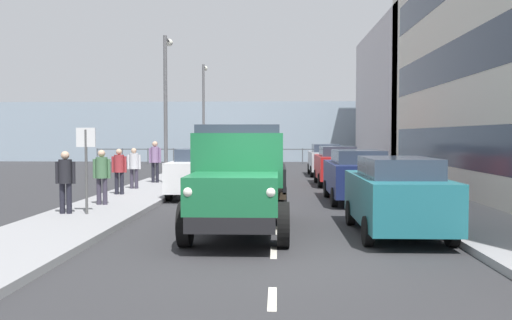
% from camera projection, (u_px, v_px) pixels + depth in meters
% --- Properties ---
extents(ground_plane, '(80.00, 80.00, 0.00)m').
position_uv_depth(ground_plane, '(276.00, 191.00, 21.91)').
color(ground_plane, '#2D2D30').
extents(sidewalk_left, '(2.52, 42.81, 0.15)m').
position_uv_depth(sidewalk_left, '(400.00, 190.00, 21.72)').
color(sidewalk_left, gray).
rests_on(sidewalk_left, ground_plane).
extents(sidewalk_right, '(2.52, 42.81, 0.15)m').
position_uv_depth(sidewalk_right, '(153.00, 189.00, 22.10)').
color(sidewalk_right, gray).
rests_on(sidewalk_right, ground_plane).
extents(road_centreline_markings, '(0.12, 38.32, 0.01)m').
position_uv_depth(road_centreline_markings, '(276.00, 194.00, 20.78)').
color(road_centreline_markings, silver).
rests_on(road_centreline_markings, ground_plane).
extents(building_far_block, '(8.34, 14.86, 9.08)m').
position_uv_depth(building_far_block, '(438.00, 99.00, 35.45)').
color(building_far_block, '#B7B2B7').
rests_on(building_far_block, ground_plane).
extents(sea_horizon, '(80.00, 0.80, 5.00)m').
position_uv_depth(sea_horizon, '(277.00, 132.00, 46.16)').
color(sea_horizon, '#8C9EAD').
rests_on(sea_horizon, ground_plane).
extents(seawall_railing, '(28.08, 0.08, 1.20)m').
position_uv_depth(seawall_railing, '(277.00, 152.00, 42.64)').
color(seawall_railing, '#4C5156').
rests_on(seawall_railing, ground_plane).
extents(truck_vintage_green, '(2.17, 5.64, 2.43)m').
position_uv_depth(truck_vintage_green, '(239.00, 182.00, 12.16)').
color(truck_vintage_green, black).
rests_on(truck_vintage_green, ground_plane).
extents(car_teal_kerbside_near, '(1.83, 4.25, 1.72)m').
position_uv_depth(car_teal_kerbside_near, '(396.00, 195.00, 12.21)').
color(car_teal_kerbside_near, '#1E6670').
rests_on(car_teal_kerbside_near, ground_plane).
extents(car_navy_kerbside_1, '(1.92, 4.35, 1.72)m').
position_uv_depth(car_navy_kerbside_1, '(357.00, 175.00, 18.26)').
color(car_navy_kerbside_1, navy).
rests_on(car_navy_kerbside_1, ground_plane).
extents(car_red_kerbside_2, '(1.82, 4.02, 1.72)m').
position_uv_depth(car_red_kerbside_2, '(337.00, 165.00, 24.48)').
color(car_red_kerbside_2, '#B21E1E').
rests_on(car_red_kerbside_2, ground_plane).
extents(car_silver_kerbside_3, '(1.79, 3.90, 1.72)m').
position_uv_depth(car_silver_kerbside_3, '(325.00, 159.00, 30.28)').
color(car_silver_kerbside_3, '#B7BABF').
rests_on(car_silver_kerbside_3, ground_plane).
extents(car_white_oppositeside_0, '(1.94, 4.33, 1.72)m').
position_uv_depth(car_white_oppositeside_0, '(201.00, 172.00, 19.85)').
color(car_white_oppositeside_0, white).
rests_on(car_white_oppositeside_0, ground_plane).
extents(pedestrian_by_lamp, '(0.53, 0.34, 1.64)m').
position_uv_depth(pedestrian_by_lamp, '(65.00, 177.00, 14.48)').
color(pedestrian_by_lamp, black).
rests_on(pedestrian_by_lamp, sidewalk_right).
extents(pedestrian_near_railing, '(0.53, 0.34, 1.62)m').
position_uv_depth(pedestrian_near_railing, '(102.00, 173.00, 16.36)').
color(pedestrian_near_railing, '#383342').
rests_on(pedestrian_near_railing, sidewalk_right).
extents(pedestrian_couple_a, '(0.53, 0.34, 1.58)m').
position_uv_depth(pedestrian_couple_a, '(119.00, 168.00, 19.22)').
color(pedestrian_couple_a, black).
rests_on(pedestrian_couple_a, sidewalk_right).
extents(pedestrian_strolling, '(0.53, 0.34, 1.56)m').
position_uv_depth(pedestrian_strolling, '(134.00, 165.00, 21.30)').
color(pedestrian_strolling, '#383342').
rests_on(pedestrian_strolling, sidewalk_right).
extents(pedestrian_with_bag, '(0.53, 0.34, 1.79)m').
position_uv_depth(pedestrian_with_bag, '(155.00, 158.00, 24.03)').
color(pedestrian_with_bag, black).
rests_on(pedestrian_with_bag, sidewalk_right).
extents(lamp_post_promenade, '(0.32, 1.14, 6.29)m').
position_uv_depth(lamp_post_promenade, '(166.00, 95.00, 23.74)').
color(lamp_post_promenade, '#59595B').
rests_on(lamp_post_promenade, sidewalk_right).
extents(lamp_post_far, '(0.32, 1.14, 6.62)m').
position_uv_depth(lamp_post_far, '(204.00, 106.00, 35.87)').
color(lamp_post_far, '#59595B').
rests_on(lamp_post_far, sidewalk_right).
extents(street_sign, '(0.50, 0.07, 2.25)m').
position_uv_depth(street_sign, '(86.00, 155.00, 14.38)').
color(street_sign, '#4C4C4C').
rests_on(street_sign, sidewalk_right).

